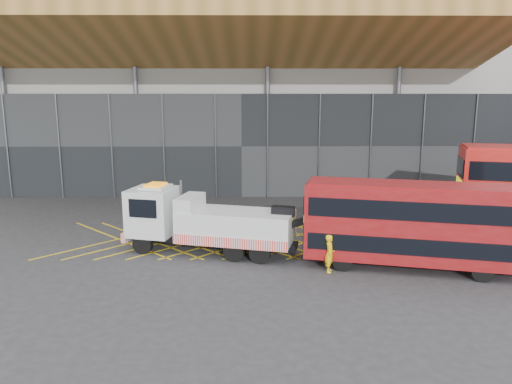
{
  "coord_description": "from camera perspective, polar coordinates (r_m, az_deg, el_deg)",
  "views": [
    {
      "loc": [
        2.65,
        -27.16,
        8.27
      ],
      "look_at": [
        3.0,
        1.5,
        2.4
      ],
      "focal_mm": 35.0,
      "sensor_mm": 36.0,
      "label": 1
    }
  ],
  "objects": [
    {
      "name": "construction_building",
      "position": [
        45.57,
        -1.65,
        12.46
      ],
      "size": [
        55.0,
        23.97,
        18.0
      ],
      "color": "gray",
      "rests_on": "ground_plane"
    },
    {
      "name": "recovery_truck",
      "position": [
        25.81,
        -6.02,
        -3.36
      ],
      "size": [
        10.22,
        4.55,
        3.57
      ],
      "rotation": [
        0.0,
        0.0,
        -0.25
      ],
      "color": "black",
      "rests_on": "ground_plane"
    },
    {
      "name": "worker",
      "position": [
        23.4,
        8.41,
        -6.95
      ],
      "size": [
        0.55,
        0.72,
        1.77
      ],
      "primitive_type": "imported",
      "rotation": [
        0.0,
        0.0,
        1.36
      ],
      "color": "yellow",
      "rests_on": "ground_plane"
    },
    {
      "name": "bus_towed",
      "position": [
        24.26,
        17.61,
        -3.32
      ],
      "size": [
        10.26,
        4.6,
        4.07
      ],
      "rotation": [
        0.0,
        0.0,
        -0.24
      ],
      "color": "maroon",
      "rests_on": "ground_plane"
    },
    {
      "name": "road_markings",
      "position": [
        28.47,
        3.68,
        -5.32
      ],
      "size": [
        26.36,
        7.16,
        0.01
      ],
      "color": "yellow",
      "rests_on": "ground_plane"
    },
    {
      "name": "ground_plane",
      "position": [
        28.52,
        -6.03,
        -5.35
      ],
      "size": [
        120.0,
        120.0,
        0.0
      ],
      "primitive_type": "plane",
      "color": "#2C2C2E"
    }
  ]
}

